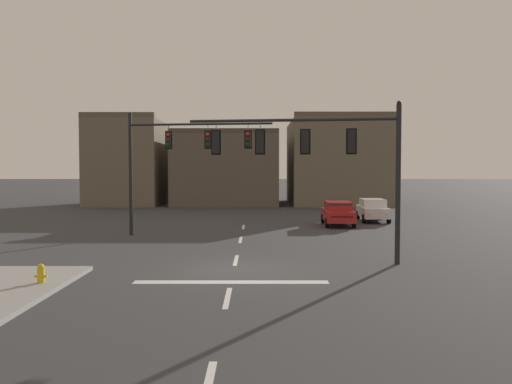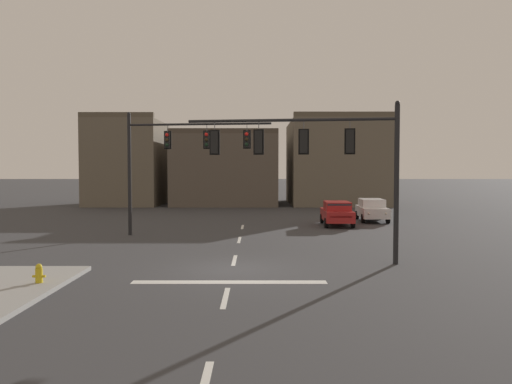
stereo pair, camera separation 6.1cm
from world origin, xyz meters
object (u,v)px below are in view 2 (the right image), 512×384
object	(u,v)px
signal_mast_far_side	(177,151)
fire_hydrant	(42,277)
car_lot_middle	(339,213)
car_lot_nearside	(374,209)
signal_mast_near_side	(322,152)

from	to	relation	value
signal_mast_far_side	fire_hydrant	bearing A→B (deg)	-100.21
car_lot_middle	fire_hydrant	distance (m)	21.42
car_lot_nearside	fire_hydrant	bearing A→B (deg)	-126.57
signal_mast_near_side	signal_mast_far_side	bearing A→B (deg)	131.10
car_lot_nearside	car_lot_middle	size ratio (longest dim) A/B	1.01
signal_mast_near_side	car_lot_nearside	xyz separation A→B (m)	(5.87, 16.15, -3.55)
car_lot_nearside	signal_mast_near_side	bearing A→B (deg)	-109.95
signal_mast_near_side	car_lot_middle	world-z (taller)	signal_mast_near_side
signal_mast_near_side	car_lot_middle	size ratio (longest dim) A/B	1.84
car_lot_nearside	car_lot_middle	distance (m)	4.12
car_lot_nearside	fire_hydrant	distance (m)	25.47
car_lot_nearside	fire_hydrant	xyz separation A→B (m)	(-15.17, -20.45, -0.53)
car_lot_nearside	car_lot_middle	xyz separation A→B (m)	(-2.99, -2.84, 0.00)
car_lot_middle	fire_hydrant	bearing A→B (deg)	-124.67
signal_mast_near_side	signal_mast_far_side	world-z (taller)	signal_mast_far_side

